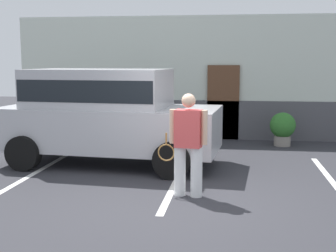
% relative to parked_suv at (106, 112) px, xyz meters
% --- Properties ---
extents(ground_plane, '(40.00, 40.00, 0.00)m').
position_rel_parked_suv_xyz_m(ground_plane, '(1.80, -2.53, -1.15)').
color(ground_plane, '#2D2D33').
extents(parking_stripe_0, '(0.12, 4.40, 0.01)m').
position_rel_parked_suv_xyz_m(parking_stripe_0, '(-1.20, -1.03, -1.14)').
color(parking_stripe_0, silver).
rests_on(parking_stripe_0, ground_plane).
extents(parking_stripe_1, '(0.12, 4.40, 0.01)m').
position_rel_parked_suv_xyz_m(parking_stripe_1, '(1.68, -1.03, -1.14)').
color(parking_stripe_1, silver).
rests_on(parking_stripe_1, ground_plane).
extents(parking_stripe_2, '(0.12, 4.40, 0.01)m').
position_rel_parked_suv_xyz_m(parking_stripe_2, '(4.56, -1.03, -1.14)').
color(parking_stripe_2, silver).
rests_on(parking_stripe_2, ground_plane).
extents(house_frontage, '(10.81, 0.40, 3.49)m').
position_rel_parked_suv_xyz_m(house_frontage, '(1.81, 3.77, 0.50)').
color(house_frontage, silver).
rests_on(house_frontage, ground_plane).
extents(parked_suv, '(4.74, 2.46, 2.05)m').
position_rel_parked_suv_xyz_m(parked_suv, '(0.00, 0.00, 0.00)').
color(parked_suv, '#B7B7BC').
rests_on(parked_suv, ground_plane).
extents(tennis_player_man, '(0.88, 0.32, 1.70)m').
position_rel_parked_suv_xyz_m(tennis_player_man, '(1.98, -2.15, -0.26)').
color(tennis_player_man, white).
rests_on(tennis_player_man, ground_plane).
extents(potted_plant_by_porch, '(0.67, 0.67, 0.88)m').
position_rel_parked_suv_xyz_m(potted_plant_by_porch, '(4.00, 2.73, -0.65)').
color(potted_plant_by_porch, gray).
rests_on(potted_plant_by_porch, ground_plane).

